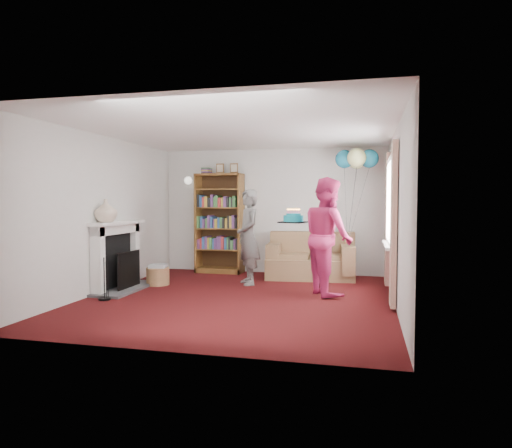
% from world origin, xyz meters
% --- Properties ---
extents(ground, '(5.00, 5.00, 0.00)m').
position_xyz_m(ground, '(0.00, 0.00, 0.00)').
color(ground, black).
rests_on(ground, ground).
extents(wall_back, '(4.50, 0.02, 2.50)m').
position_xyz_m(wall_back, '(0.00, 2.51, 1.25)').
color(wall_back, silver).
rests_on(wall_back, ground).
extents(wall_left, '(0.02, 5.00, 2.50)m').
position_xyz_m(wall_left, '(-2.26, 0.00, 1.25)').
color(wall_left, silver).
rests_on(wall_left, ground).
extents(wall_right, '(0.02, 5.00, 2.50)m').
position_xyz_m(wall_right, '(2.26, 0.00, 1.25)').
color(wall_right, silver).
rests_on(wall_right, ground).
extents(ceiling, '(4.50, 5.00, 0.01)m').
position_xyz_m(ceiling, '(0.00, 0.00, 2.50)').
color(ceiling, white).
rests_on(ceiling, wall_back).
extents(fireplace, '(0.55, 1.80, 1.12)m').
position_xyz_m(fireplace, '(-2.09, 0.19, 0.51)').
color(fireplace, '#3F3F42').
rests_on(fireplace, ground).
extents(window_bay, '(0.14, 2.02, 2.20)m').
position_xyz_m(window_bay, '(2.21, 0.60, 1.20)').
color(window_bay, white).
rests_on(window_bay, ground).
extents(wall_sconce, '(0.16, 0.23, 0.16)m').
position_xyz_m(wall_sconce, '(-1.75, 2.36, 1.88)').
color(wall_sconce, gold).
rests_on(wall_sconce, ground).
extents(bookcase, '(0.95, 0.42, 2.21)m').
position_xyz_m(bookcase, '(-1.04, 2.30, 0.98)').
color(bookcase, '#472B14').
rests_on(bookcase, ground).
extents(sofa, '(1.63, 0.86, 0.86)m').
position_xyz_m(sofa, '(0.84, 2.07, 0.33)').
color(sofa, brown).
rests_on(sofa, ground).
extents(wicker_basket, '(0.40, 0.40, 0.36)m').
position_xyz_m(wicker_basket, '(-1.67, 0.72, 0.16)').
color(wicker_basket, '#9C7148').
rests_on(wicker_basket, ground).
extents(person_striped, '(0.65, 0.72, 1.66)m').
position_xyz_m(person_striped, '(-0.15, 1.14, 0.83)').
color(person_striped, black).
rests_on(person_striped, ground).
extents(person_magenta, '(1.02, 1.10, 1.83)m').
position_xyz_m(person_magenta, '(1.27, 0.59, 0.91)').
color(person_magenta, '#B92559').
rests_on(person_magenta, ground).
extents(birthday_cake, '(0.39, 0.39, 0.22)m').
position_xyz_m(birthday_cake, '(0.71, 0.71, 1.18)').
color(birthday_cake, black).
rests_on(birthday_cake, ground).
extents(balloons, '(0.77, 0.77, 1.73)m').
position_xyz_m(balloons, '(1.67, 1.96, 2.22)').
color(balloons, '#3F3F3F').
rests_on(balloons, ground).
extents(mantel_vase, '(0.46, 0.46, 0.37)m').
position_xyz_m(mantel_vase, '(-2.12, -0.15, 1.31)').
color(mantel_vase, beige).
rests_on(mantel_vase, fireplace).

